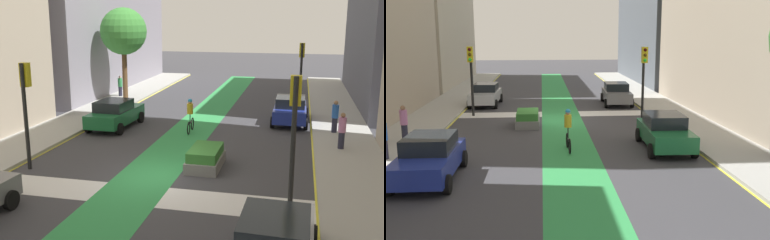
% 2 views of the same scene
% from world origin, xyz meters
% --- Properties ---
extents(ground_plane, '(120.00, 120.00, 0.00)m').
position_xyz_m(ground_plane, '(0.00, 0.00, 0.00)').
color(ground_plane, '#38383D').
extents(bike_lane_paint, '(2.40, 60.00, 0.01)m').
position_xyz_m(bike_lane_paint, '(-0.41, 0.00, 0.00)').
color(bike_lane_paint, '#2D8C47').
rests_on(bike_lane_paint, ground_plane).
extents(crosswalk_band, '(12.00, 1.80, 0.01)m').
position_xyz_m(crosswalk_band, '(0.00, -2.00, 0.00)').
color(crosswalk_band, silver).
rests_on(crosswalk_band, ground_plane).
extents(sidewalk_left, '(3.00, 60.00, 0.15)m').
position_xyz_m(sidewalk_left, '(-7.50, 0.00, 0.07)').
color(sidewalk_left, '#9E9E99').
rests_on(sidewalk_left, ground_plane).
extents(curb_stripe_left, '(0.16, 60.00, 0.01)m').
position_xyz_m(curb_stripe_left, '(-6.00, 0.00, 0.01)').
color(curb_stripe_left, yellow).
rests_on(curb_stripe_left, ground_plane).
extents(sidewalk_right, '(3.00, 60.00, 0.15)m').
position_xyz_m(sidewalk_right, '(7.50, 0.00, 0.07)').
color(sidewalk_right, '#9E9E99').
rests_on(sidewalk_right, ground_plane).
extents(curb_stripe_right, '(0.16, 60.00, 0.01)m').
position_xyz_m(curb_stripe_right, '(6.00, 0.00, 0.01)').
color(curb_stripe_right, yellow).
rests_on(curb_stripe_right, ground_plane).
extents(traffic_signal_near_right, '(0.35, 0.52, 4.32)m').
position_xyz_m(traffic_signal_near_right, '(5.10, -1.74, 3.02)').
color(traffic_signal_near_right, black).
rests_on(traffic_signal_near_right, ground_plane).
extents(traffic_signal_near_left, '(0.35, 0.52, 4.31)m').
position_xyz_m(traffic_signal_near_left, '(-5.36, -0.28, 3.02)').
color(traffic_signal_near_left, black).
rests_on(traffic_signal_near_left, ground_plane).
extents(car_green_left_far, '(2.16, 4.27, 1.57)m').
position_xyz_m(car_green_left_far, '(-4.67, 6.92, 0.80)').
color(car_green_left_far, '#196033').
rests_on(car_green_left_far, ground_plane).
extents(car_grey_left_near, '(2.19, 4.28, 1.57)m').
position_xyz_m(car_grey_left_near, '(-4.63, -5.55, 0.80)').
color(car_grey_left_near, slate).
rests_on(car_grey_left_near, ground_plane).
extents(car_silver_right_near, '(2.12, 4.25, 1.57)m').
position_xyz_m(car_silver_right_near, '(4.82, -5.91, 0.80)').
color(car_silver_right_near, '#B2B7BF').
rests_on(car_silver_right_near, ground_plane).
extents(car_blue_right_far, '(2.03, 4.21, 1.57)m').
position_xyz_m(car_blue_right_far, '(4.76, 10.30, 0.80)').
color(car_blue_right_far, navy).
rests_on(car_blue_right_far, ground_plane).
extents(cyclist_in_lane, '(0.32, 1.73, 1.86)m').
position_xyz_m(cyclist_in_lane, '(-0.35, 6.83, 0.97)').
color(cyclist_in_lane, black).
rests_on(cyclist_in_lane, ground_plane).
extents(pedestrian_sidewalk_right_b, '(0.34, 0.34, 1.68)m').
position_xyz_m(pedestrian_sidewalk_right_b, '(7.20, 5.06, 1.01)').
color(pedestrian_sidewalk_right_b, '#262638').
rests_on(pedestrian_sidewalk_right_b, sidewalk_right).
extents(median_planter, '(1.31, 2.34, 0.85)m').
position_xyz_m(median_planter, '(1.59, 1.45, 0.40)').
color(median_planter, slate).
rests_on(median_planter, ground_plane).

